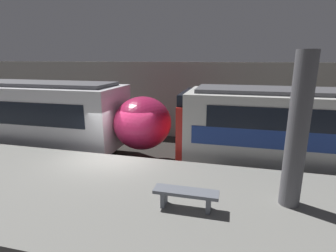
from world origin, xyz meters
TOP-DOWN VIEW (x-y plane):
  - ground_plane at (0.00, 0.00)m, footprint 120.00×120.00m
  - platform at (0.00, -2.45)m, footprint 40.00×4.90m
  - station_rear_barrier at (0.00, 6.46)m, footprint 50.00×0.15m
  - support_pillar_near at (5.55, -2.00)m, footprint 0.46×0.46m
  - platform_bench at (3.18, -2.79)m, footprint 1.50×0.40m

SIDE VIEW (x-z plane):
  - ground_plane at x=0.00m, z-range 0.00..0.00m
  - platform at x=0.00m, z-range 0.00..1.14m
  - platform_bench at x=3.18m, z-range 1.25..1.70m
  - station_rear_barrier at x=0.00m, z-range 0.00..4.32m
  - support_pillar_near at x=5.55m, z-range 1.14..4.71m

